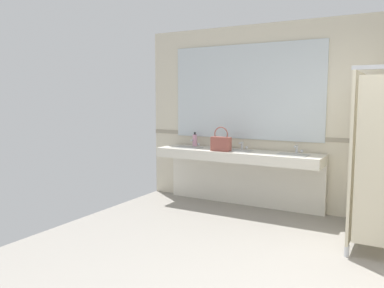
% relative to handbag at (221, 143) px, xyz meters
% --- Properties ---
extents(vanity_counter, '(2.45, 0.55, 0.96)m').
position_rel_handbag_xyz_m(vanity_counter, '(0.19, 0.22, -0.34)').
color(vanity_counter, silver).
rests_on(vanity_counter, ground_plane).
extents(mirror_panel, '(2.35, 0.02, 1.40)m').
position_rel_handbag_xyz_m(mirror_panel, '(0.19, 0.42, 0.73)').
color(mirror_panel, silver).
rests_on(mirror_panel, wall_back).
extents(handbag, '(0.29, 0.11, 0.35)m').
position_rel_handbag_xyz_m(handbag, '(0.00, 0.00, 0.00)').
color(handbag, '#934C42').
rests_on(handbag, vanity_counter).
extents(soap_dispenser, '(0.07, 0.07, 0.22)m').
position_rel_handbag_xyz_m(soap_dispenser, '(-0.60, 0.31, -0.02)').
color(soap_dispenser, '#D899B2').
rests_on(soap_dispenser, vanity_counter).
extents(paper_cup, '(0.07, 0.07, 0.10)m').
position_rel_handbag_xyz_m(paper_cup, '(-0.10, 0.10, -0.06)').
color(paper_cup, beige).
rests_on(paper_cup, vanity_counter).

